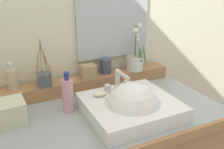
# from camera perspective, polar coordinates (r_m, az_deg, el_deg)

# --- Properties ---
(wall_back) EXTENTS (2.62, 0.20, 2.51)m
(wall_back) POSITION_cam_1_polar(r_m,az_deg,el_deg) (1.51, -9.35, 12.39)
(wall_back) COLOR beige
(wall_back) RESTS_ON ground
(back_ledge) EXTENTS (1.07, 0.11, 0.07)m
(back_ledge) POSITION_cam_1_polar(r_m,az_deg,el_deg) (1.44, -6.53, -2.09)
(back_ledge) COLOR #A87347
(back_ledge) RESTS_ON vanity_cabinet
(sink_basin) EXTENTS (0.41, 0.39, 0.29)m
(sink_basin) POSITION_cam_1_polar(r_m,az_deg,el_deg) (1.19, 4.42, -7.70)
(sink_basin) COLOR white
(sink_basin) RESTS_ON vanity_cabinet
(soap_bar) EXTENTS (0.07, 0.04, 0.02)m
(soap_bar) POSITION_cam_1_polar(r_m,az_deg,el_deg) (1.22, -2.93, -4.36)
(soap_bar) COLOR beige
(soap_bar) RESTS_ON sink_basin
(potted_plant) EXTENTS (0.12, 0.11, 0.28)m
(potted_plant) POSITION_cam_1_polar(r_m,az_deg,el_deg) (1.53, 5.28, 3.41)
(potted_plant) COLOR silver
(potted_plant) RESTS_ON back_ledge
(soap_dispenser) EXTENTS (0.05, 0.05, 0.14)m
(soap_dispenser) POSITION_cam_1_polar(r_m,az_deg,el_deg) (1.35, -21.56, -0.90)
(soap_dispenser) COLOR #D3B38D
(soap_dispenser) RESTS_ON back_ledge
(tumbler_cup) EXTENTS (0.06, 0.06, 0.09)m
(tumbler_cup) POSITION_cam_1_polar(r_m,az_deg,el_deg) (1.48, -1.44, 1.93)
(tumbler_cup) COLOR #41465E
(tumbler_cup) RESTS_ON back_ledge
(reed_diffuser) EXTENTS (0.08, 0.11, 0.25)m
(reed_diffuser) POSITION_cam_1_polar(r_m,az_deg,el_deg) (1.35, -15.10, -0.91)
(reed_diffuser) COLOR #4A535C
(reed_diffuser) RESTS_ON back_ledge
(trinket_box) EXTENTS (0.08, 0.07, 0.07)m
(trinket_box) POSITION_cam_1_polar(r_m,az_deg,el_deg) (1.42, -5.38, 0.70)
(trinket_box) COLOR tan
(trinket_box) RESTS_ON back_ledge
(lotion_bottle) EXTENTS (0.05, 0.06, 0.20)m
(lotion_bottle) POSITION_cam_1_polar(r_m,az_deg,el_deg) (1.22, -9.95, -4.47)
(lotion_bottle) COLOR #D494A1
(lotion_bottle) RESTS_ON vanity_cabinet
(tissue_box) EXTENTS (0.14, 0.14, 0.10)m
(tissue_box) POSITION_cam_1_polar(r_m,az_deg,el_deg) (1.20, -22.02, -7.87)
(tissue_box) COLOR beige
(tissue_box) RESTS_ON vanity_cabinet
(mirror) EXTENTS (0.45, 0.02, 0.59)m
(mirror) POSITION_cam_1_polar(r_m,az_deg,el_deg) (1.47, 0.28, 15.24)
(mirror) COLOR silver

